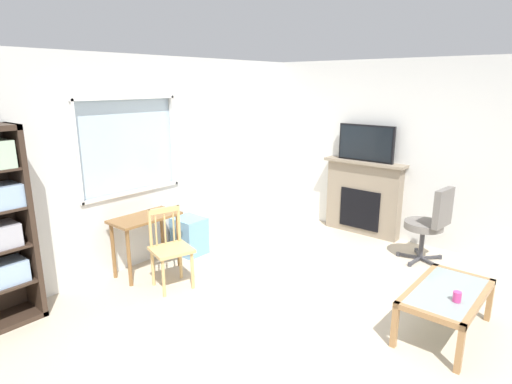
# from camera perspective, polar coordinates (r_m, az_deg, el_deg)

# --- Properties ---
(ground) EXTENTS (6.40, 5.92, 0.02)m
(ground) POSITION_cam_1_polar(r_m,az_deg,el_deg) (4.34, 7.13, -16.89)
(ground) COLOR beige
(wall_back_with_window) EXTENTS (5.40, 0.15, 2.57)m
(wall_back_with_window) POSITION_cam_1_polar(r_m,az_deg,el_deg) (5.54, -14.06, 3.92)
(wall_back_with_window) COLOR silver
(wall_back_with_window) RESTS_ON ground
(wall_right) EXTENTS (0.12, 5.12, 2.57)m
(wall_right) POSITION_cam_1_polar(r_m,az_deg,el_deg) (6.29, 21.50, 4.78)
(wall_right) COLOR silver
(wall_right) RESTS_ON ground
(desk_under_window) EXTENTS (0.81, 0.42, 0.71)m
(desk_under_window) POSITION_cam_1_polar(r_m,az_deg,el_deg) (5.22, -14.72, -4.61)
(desk_under_window) COLOR brown
(desk_under_window) RESTS_ON ground
(wooden_chair) EXTENTS (0.51, 0.50, 0.90)m
(wooden_chair) POSITION_cam_1_polar(r_m,az_deg,el_deg) (4.84, -11.56, -7.38)
(wooden_chair) COLOR tan
(wooden_chair) RESTS_ON ground
(plastic_drawer_unit) EXTENTS (0.35, 0.40, 0.50)m
(plastic_drawer_unit) POSITION_cam_1_polar(r_m,az_deg,el_deg) (5.78, -8.98, -5.86)
(plastic_drawer_unit) COLOR #72ADDB
(plastic_drawer_unit) RESTS_ON ground
(fireplace) EXTENTS (0.26, 1.25, 1.12)m
(fireplace) POSITION_cam_1_polar(r_m,az_deg,el_deg) (6.58, 14.29, -0.70)
(fireplace) COLOR gray
(fireplace) RESTS_ON ground
(tv) EXTENTS (0.06, 0.85, 0.53)m
(tv) POSITION_cam_1_polar(r_m,az_deg,el_deg) (6.40, 14.68, 6.42)
(tv) COLOR black
(tv) RESTS_ON fireplace
(office_chair) EXTENTS (0.57, 0.58, 1.00)m
(office_chair) POSITION_cam_1_polar(r_m,az_deg,el_deg) (5.76, 22.58, -3.68)
(office_chair) COLOR slate
(office_chair) RESTS_ON ground
(coffee_table) EXTENTS (1.05, 0.58, 0.43)m
(coffee_table) POSITION_cam_1_polar(r_m,az_deg,el_deg) (4.30, 24.42, -12.78)
(coffee_table) COLOR #8C9E99
(coffee_table) RESTS_ON ground
(sippy_cup) EXTENTS (0.07, 0.07, 0.09)m
(sippy_cup) POSITION_cam_1_polar(r_m,az_deg,el_deg) (4.09, 25.58, -12.67)
(sippy_cup) COLOR #DB3D84
(sippy_cup) RESTS_ON coffee_table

